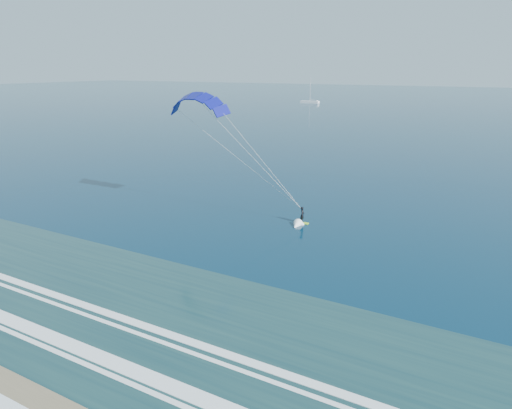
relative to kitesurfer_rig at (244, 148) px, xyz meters
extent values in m
cube|color=#1E423F|center=(1.48, -25.37, -8.22)|extent=(600.00, 22.00, 0.03)
cube|color=white|center=(1.48, -27.87, -8.20)|extent=(600.00, 1.10, 0.07)
cube|color=white|center=(1.48, -23.87, -8.20)|extent=(600.00, 0.70, 0.07)
cube|color=#B6F31C|center=(6.88, 1.35, -8.20)|extent=(1.50, 0.48, 0.09)
imported|color=black|center=(6.88, 1.35, -7.23)|extent=(0.53, 0.73, 1.85)
cone|color=white|center=(6.73, 0.05, -8.16)|extent=(1.31, 1.74, 1.10)
cube|color=white|center=(-61.17, 168.52, -7.64)|extent=(9.21, 2.40, 1.20)
cylinder|color=silver|center=(-61.17, 168.52, -1.35)|extent=(0.18, 0.18, 11.38)
cylinder|color=silver|center=(-59.97, 168.52, -6.24)|extent=(2.60, 0.12, 0.12)
camera|label=1|loc=(26.05, -44.28, 8.85)|focal=32.00mm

